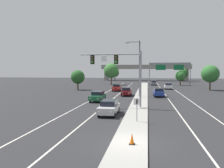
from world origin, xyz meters
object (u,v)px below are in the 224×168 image
at_px(median_sign_post, 137,106).
at_px(car_oncoming_red, 117,88).
at_px(car_receding_white, 168,86).
at_px(tree_far_right_b, 210,74).
at_px(car_oncoming_silver, 109,107).
at_px(car_receding_blue, 159,92).
at_px(tree_far_right_a, 180,76).
at_px(car_oncoming_darkred, 127,91).
at_px(car_receding_grey, 154,83).
at_px(tree_far_left_c, 111,71).
at_px(highway_sign_gantry, 170,67).
at_px(car_oncoming_green, 98,96).
at_px(traffic_cone_median_nose, 132,139).
at_px(tree_far_left_a, 78,77).
at_px(street_lamp_median, 138,65).
at_px(overhead_signal_mast, 121,67).
at_px(tree_far_left_b, 115,73).
at_px(tree_far_right_c, 183,73).

distance_m(median_sign_post, car_oncoming_red, 32.43).
relative_size(car_receding_white, tree_far_right_b, 0.72).
height_order(car_oncoming_silver, car_receding_blue, same).
xyz_separation_m(car_receding_blue, tree_far_right_a, (8.51, 32.61, 2.31)).
relative_size(car_oncoming_silver, tree_far_right_b, 0.72).
relative_size(car_oncoming_darkred, car_receding_white, 1.00).
relative_size(car_receding_grey, tree_far_right_b, 0.72).
bearing_deg(car_receding_grey, tree_far_left_c, -179.92).
bearing_deg(tree_far_left_c, car_receding_blue, -66.35).
xyz_separation_m(car_oncoming_silver, car_receding_grey, (6.18, 51.10, 0.00)).
bearing_deg(highway_sign_gantry, car_oncoming_green, -110.19).
distance_m(traffic_cone_median_nose, tree_far_left_a, 42.83).
bearing_deg(street_lamp_median, tree_far_right_b, 46.53).
height_order(median_sign_post, tree_far_left_a, tree_far_left_a).
distance_m(overhead_signal_mast, car_receding_blue, 15.50).
xyz_separation_m(car_receding_grey, tree_far_right_a, (8.56, -0.24, 2.31)).
bearing_deg(car_receding_white, tree_far_left_b, 113.92).
xyz_separation_m(median_sign_post, tree_far_left_b, (-14.77, 86.70, 2.18)).
bearing_deg(tree_far_left_b, tree_far_right_a, -50.85).
distance_m(tree_far_right_b, tree_far_right_c, 39.55).
bearing_deg(car_receding_grey, car_receding_blue, -89.90).
distance_m(car_oncoming_darkred, car_receding_blue, 6.09).
bearing_deg(car_oncoming_darkred, car_oncoming_red, 109.09).
height_order(car_receding_grey, tree_far_left_a, tree_far_left_a).
xyz_separation_m(tree_far_left_b, tree_far_right_a, (26.30, -32.31, -0.64)).
height_order(tree_far_left_c, tree_far_right_b, tree_far_left_c).
bearing_deg(car_oncoming_silver, car_receding_white, 75.08).
relative_size(median_sign_post, tree_far_left_a, 0.44).
xyz_separation_m(traffic_cone_median_nose, tree_far_right_b, (16.17, 43.69, 3.56)).
relative_size(car_oncoming_darkred, car_receding_grey, 1.00).
xyz_separation_m(tree_far_left_b, tree_far_right_c, (30.64, -9.91, 0.04)).
distance_m(car_oncoming_darkred, tree_far_left_c, 33.55).
relative_size(median_sign_post, tree_far_right_b, 0.35).
bearing_deg(car_receding_white, median_sign_post, -99.12).
bearing_deg(tree_far_right_a, car_oncoming_green, -114.24).
bearing_deg(highway_sign_gantry, tree_far_right_b, -63.97).
relative_size(car_oncoming_silver, tree_far_right_c, 0.77).
height_order(car_oncoming_green, car_receding_blue, same).
distance_m(median_sign_post, car_oncoming_silver, 4.83).
xyz_separation_m(overhead_signal_mast, tree_far_left_a, (-13.82, 25.01, -2.11)).
bearing_deg(car_oncoming_red, highway_sign_gantry, 57.13).
relative_size(car_oncoming_darkred, tree_far_right_a, 0.93).
xyz_separation_m(overhead_signal_mast, car_oncoming_darkred, (-0.53, 14.33, -4.54)).
bearing_deg(tree_far_right_c, tree_far_right_b, -89.57).
relative_size(median_sign_post, tree_far_left_b, 0.38).
height_order(traffic_cone_median_nose, highway_sign_gantry, highway_sign_gantry).
bearing_deg(traffic_cone_median_nose, tree_far_left_c, 100.53).
bearing_deg(car_oncoming_red, car_oncoming_darkred, -70.91).
height_order(street_lamp_median, car_receding_grey, street_lamp_median).
distance_m(median_sign_post, car_oncoming_green, 15.28).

